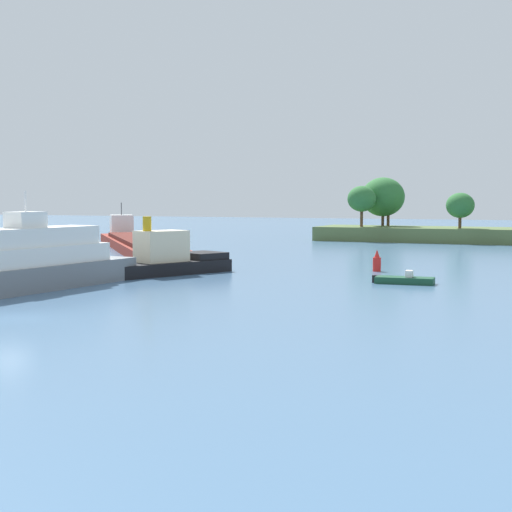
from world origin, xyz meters
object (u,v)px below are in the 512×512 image
fishing_skiff (405,280)px  tugboat (167,259)px  channel_buoy_red (377,262)px  cargo_barge (137,242)px

fishing_skiff → tugboat: bearing=-177.8°
tugboat → fishing_skiff: bearing=2.2°
tugboat → channel_buoy_red: bearing=30.7°
cargo_barge → channel_buoy_red: cargo_barge is taller
tugboat → channel_buoy_red: size_ratio=6.35×
fishing_skiff → cargo_barge: 45.63m
cargo_barge → channel_buoy_red: bearing=-24.6°
cargo_barge → channel_buoy_red: (34.38, -15.76, -0.05)m
tugboat → cargo_barge: size_ratio=0.34×
channel_buoy_red → cargo_barge: bearing=155.4°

